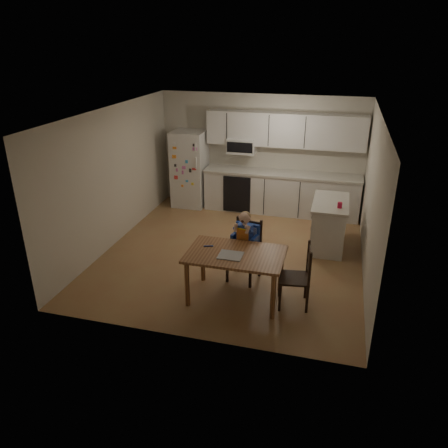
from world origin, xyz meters
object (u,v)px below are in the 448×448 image
refrigerator (190,169)px  dining_table (236,259)px  red_cup (340,205)px  chair_booster (245,238)px  chair_side (301,272)px  kitchen_island (329,224)px

refrigerator → dining_table: (1.94, -3.58, -0.20)m
refrigerator → dining_table: refrigerator is taller
dining_table → red_cup: bearing=53.3°
chair_booster → red_cup: bearing=52.8°
refrigerator → chair_side: bearing=-50.7°
chair_booster → chair_side: size_ratio=1.22×
refrigerator → dining_table: bearing=-61.6°
dining_table → chair_booster: (0.01, 0.62, 0.05)m
kitchen_island → chair_booster: size_ratio=1.03×
red_cup → dining_table: size_ratio=0.07×
kitchen_island → chair_booster: 1.98m
kitchen_island → red_cup: size_ratio=12.10×
red_cup → dining_table: red_cup is taller
refrigerator → kitchen_island: (3.17, -1.42, -0.40)m
kitchen_island → dining_table: (-1.24, -2.15, 0.20)m
refrigerator → dining_table: size_ratio=1.22×
red_cup → chair_booster: 1.88m
chair_side → kitchen_island: bearing=163.7°
kitchen_island → chair_booster: chair_booster is taller
refrigerator → red_cup: refrigerator is taller
red_cup → chair_booster: chair_booster is taller
chair_booster → chair_side: chair_booster is taller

